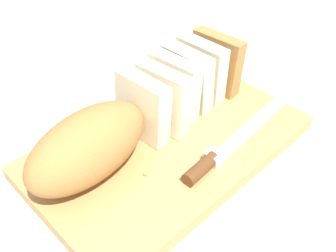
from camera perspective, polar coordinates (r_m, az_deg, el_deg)
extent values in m
plane|color=beige|center=(0.63, 0.00, -3.77)|extent=(3.00, 3.00, 0.00)
cube|color=tan|center=(0.62, 0.00, -2.95)|extent=(0.43, 0.26, 0.03)
ellipsoid|color=#A8753D|center=(0.54, -11.42, -2.93)|extent=(0.20, 0.11, 0.10)
cube|color=beige|center=(0.60, -3.70, 2.69)|extent=(0.04, 0.09, 0.10)
cube|color=beige|center=(0.61, -0.75, 3.85)|extent=(0.05, 0.10, 0.10)
cube|color=beige|center=(0.64, 0.72, 5.62)|extent=(0.04, 0.10, 0.10)
cube|color=beige|center=(0.66, 2.76, 6.92)|extent=(0.03, 0.09, 0.10)
cube|color=beige|center=(0.68, 4.71, 8.11)|extent=(0.03, 0.09, 0.10)
cube|color=#A8753D|center=(0.70, 6.92, 9.05)|extent=(0.04, 0.10, 0.10)
cube|color=silver|center=(0.66, 12.35, 0.32)|extent=(0.22, 0.04, 0.00)
cylinder|color=#593319|center=(0.56, 4.72, -6.12)|extent=(0.06, 0.03, 0.02)
cube|color=silver|center=(0.58, 6.57, -4.52)|extent=(0.02, 0.02, 0.02)
sphere|color=tan|center=(0.63, -2.32, -0.79)|extent=(0.00, 0.00, 0.00)
sphere|color=tan|center=(0.56, -3.31, -6.89)|extent=(0.01, 0.01, 0.01)
sphere|color=tan|center=(0.64, -3.13, 0.52)|extent=(0.01, 0.01, 0.01)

